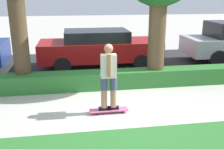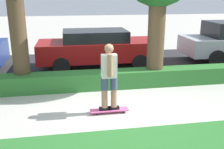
{
  "view_description": "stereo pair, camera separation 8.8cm",
  "coord_description": "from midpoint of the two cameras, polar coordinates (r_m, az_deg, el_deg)",
  "views": [
    {
      "loc": [
        -1.14,
        -5.82,
        2.71
      ],
      "look_at": [
        -0.13,
        0.6,
        0.72
      ],
      "focal_mm": 42.0,
      "sensor_mm": 36.0,
      "label": 1
    },
    {
      "loc": [
        -1.22,
        -5.8,
        2.71
      ],
      "look_at": [
        -0.13,
        0.6,
        0.72
      ],
      "focal_mm": 42.0,
      "sensor_mm": 36.0,
      "label": 2
    }
  ],
  "objects": [
    {
      "name": "skateboard",
      "position": [
        6.3,
        -0.31,
        -7.74
      ],
      "size": [
        0.92,
        0.24,
        0.08
      ],
      "color": "#DB5B93",
      "rests_on": "ground_plane"
    },
    {
      "name": "parked_car_middle",
      "position": [
        10.15,
        -2.53,
        5.92
      ],
      "size": [
        4.6,
        1.84,
        1.42
      ],
      "rotation": [
        0.0,
        0.0,
        0.0
      ],
      "color": "maroon",
      "rests_on": "ground_plane"
    },
    {
      "name": "street_asphalt",
      "position": [
        10.44,
        -2.11,
        2.03
      ],
      "size": [
        18.69,
        5.0,
        0.01
      ],
      "color": "#2D2D30",
      "rests_on": "ground_plane"
    },
    {
      "name": "ground_plane",
      "position": [
        6.52,
        2.36,
        -7.52
      ],
      "size": [
        60.0,
        60.0,
        0.0
      ],
      "primitive_type": "plane",
      "color": "#BCB7AD"
    },
    {
      "name": "hedge_row",
      "position": [
        7.89,
        0.13,
        -1.04
      ],
      "size": [
        18.69,
        0.6,
        0.51
      ],
      "color": "#2D702D",
      "rests_on": "ground_plane"
    },
    {
      "name": "skater_person",
      "position": [
        5.99,
        -0.32,
        -0.29
      ],
      "size": [
        0.48,
        0.41,
        1.58
      ],
      "color": "black",
      "rests_on": "skateboard"
    }
  ]
}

